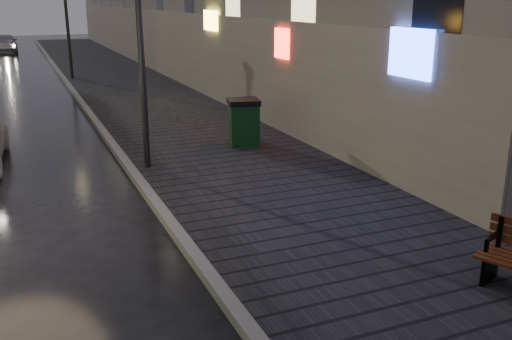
{
  "coord_description": "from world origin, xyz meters",
  "views": [
    {
      "loc": [
        -0.69,
        -6.22,
        3.78
      ],
      "look_at": [
        3.09,
        2.7,
        0.85
      ],
      "focal_mm": 40.0,
      "sensor_mm": 36.0,
      "label": 1
    }
  ],
  "objects_px": {
    "lamp_far": "(66,5)",
    "trash_bin": "(244,122)",
    "lamp_near": "(139,13)",
    "car_far": "(5,43)"
  },
  "relations": [
    {
      "from": "lamp_far",
      "to": "car_far",
      "type": "bearing_deg",
      "value": 99.37
    },
    {
      "from": "lamp_far",
      "to": "trash_bin",
      "type": "height_order",
      "value": "lamp_far"
    },
    {
      "from": "lamp_near",
      "to": "trash_bin",
      "type": "xyz_separation_m",
      "value": [
        2.74,
        1.06,
        -2.74
      ]
    },
    {
      "from": "car_far",
      "to": "lamp_far",
      "type": "bearing_deg",
      "value": 99.52
    },
    {
      "from": "lamp_far",
      "to": "trash_bin",
      "type": "xyz_separation_m",
      "value": [
        2.74,
        -14.94,
        -2.74
      ]
    },
    {
      "from": "lamp_far",
      "to": "car_far",
      "type": "relative_size",
      "value": 1.31
    },
    {
      "from": "trash_bin",
      "to": "car_far",
      "type": "xyz_separation_m",
      "value": [
        -5.59,
        32.21,
        -0.06
      ]
    },
    {
      "from": "lamp_near",
      "to": "car_far",
      "type": "relative_size",
      "value": 1.31
    },
    {
      "from": "trash_bin",
      "to": "lamp_near",
      "type": "bearing_deg",
      "value": -146.15
    },
    {
      "from": "lamp_near",
      "to": "trash_bin",
      "type": "bearing_deg",
      "value": 21.16
    }
  ]
}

